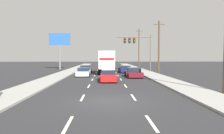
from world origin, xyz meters
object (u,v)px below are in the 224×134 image
(car_gray, at_px, (86,69))
(utility_pole_far, at_px, (139,47))
(car_maroon, at_px, (133,73))
(box_truck, at_px, (106,61))
(car_red, at_px, (108,76))
(utility_pole_mid, at_px, (159,46))
(car_navy, at_px, (125,69))
(roadside_billboard, at_px, (60,43))
(car_white, at_px, (84,72))
(traffic_signal_mast, at_px, (135,43))

(car_gray, height_order, utility_pole_far, utility_pole_far)
(car_maroon, distance_m, utility_pole_far, 26.89)
(box_truck, distance_m, car_red, 9.45)
(car_red, bearing_deg, car_gray, 107.28)
(utility_pole_mid, distance_m, utility_pole_far, 19.64)
(car_navy, xyz_separation_m, car_maroon, (0.37, -7.56, 0.01))
(car_maroon, distance_m, roadside_billboard, 21.32)
(car_navy, height_order, utility_pole_far, utility_pole_far)
(car_red, distance_m, car_maroon, 5.25)
(car_navy, relative_size, roadside_billboard, 0.57)
(car_navy, height_order, utility_pole_mid, utility_pole_mid)
(car_white, relative_size, traffic_signal_mast, 0.61)
(roadside_billboard, bearing_deg, car_white, -64.65)
(car_red, relative_size, traffic_signal_mast, 0.62)
(car_navy, bearing_deg, car_maroon, -87.18)
(car_white, xyz_separation_m, utility_pole_far, (12.17, 24.15, 4.70))
(box_truck, height_order, car_navy, box_truck)
(car_gray, relative_size, car_maroon, 1.09)
(car_white, bearing_deg, car_maroon, -14.71)
(car_red, bearing_deg, car_white, 120.52)
(car_gray, distance_m, car_white, 6.40)
(car_navy, relative_size, utility_pole_far, 0.43)
(car_red, bearing_deg, traffic_signal_mast, 70.54)
(car_red, bearing_deg, roadside_billboard, 116.91)
(car_red, relative_size, utility_pole_mid, 0.50)
(car_red, distance_m, utility_pole_far, 31.52)
(traffic_signal_mast, distance_m, utility_pole_far, 14.71)
(car_white, relative_size, utility_pole_far, 0.42)
(car_gray, height_order, car_navy, car_gray)
(car_red, bearing_deg, utility_pole_mid, 49.99)
(car_gray, distance_m, utility_pole_far, 22.25)
(traffic_signal_mast, bearing_deg, car_navy, -121.00)
(car_navy, distance_m, roadside_billboard, 16.24)
(traffic_signal_mast, bearing_deg, box_truck, -132.35)
(car_gray, relative_size, car_red, 1.08)
(car_maroon, height_order, utility_pole_far, utility_pole_far)
(traffic_signal_mast, xyz_separation_m, utility_pole_mid, (3.13, -5.29, -0.84))
(roadside_billboard, bearing_deg, car_gray, -50.57)
(car_maroon, relative_size, utility_pole_mid, 0.50)
(car_gray, xyz_separation_m, roadside_billboard, (-6.23, 7.58, 5.02))
(car_gray, xyz_separation_m, car_maroon, (7.22, -8.19, 0.02))
(car_maroon, xyz_separation_m, roadside_billboard, (-13.46, 15.77, 5.00))
(car_navy, height_order, car_maroon, car_maroon)
(car_navy, distance_m, car_maroon, 7.57)
(car_white, distance_m, car_maroon, 7.07)
(utility_pole_mid, bearing_deg, car_maroon, -129.41)
(car_red, height_order, traffic_signal_mast, traffic_signal_mast)
(car_navy, xyz_separation_m, utility_pole_far, (5.71, 18.39, 4.68))
(utility_pole_mid, height_order, roadside_billboard, utility_pole_mid)
(car_gray, distance_m, roadside_billboard, 11.03)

